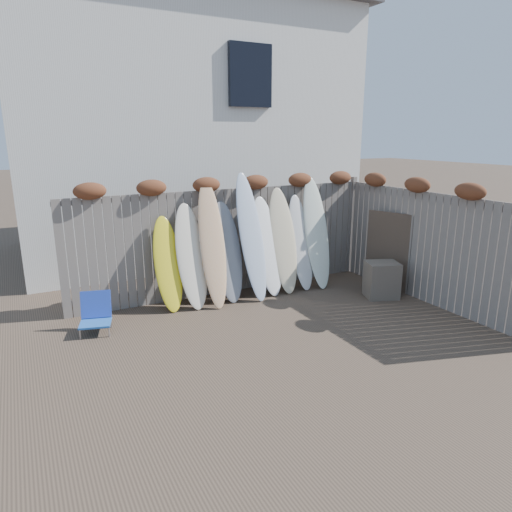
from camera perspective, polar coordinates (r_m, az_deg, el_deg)
name	(u,v)px	position (r m, az deg, el deg)	size (l,w,h in m)	color
ground	(293,338)	(7.03, 4.62, -10.17)	(80.00, 80.00, 0.00)	#493A2D
back_fence	(230,232)	(8.69, -3.31, 3.03)	(6.05, 0.28, 2.24)	slate
right_fence	(429,240)	(8.73, 20.77, 1.84)	(0.28, 4.40, 2.24)	slate
house	(179,125)	(12.49, -9.65, 15.80)	(8.50, 5.50, 6.33)	silver
beach_chair	(96,314)	(7.57, -19.40, -6.81)	(0.57, 0.59, 0.61)	blue
wooden_crate	(382,280)	(8.89, 15.43, -2.88)	(0.58, 0.48, 0.67)	#4A3F38
lattice_panel	(390,252)	(9.26, 16.46, 0.53)	(0.04, 1.02, 1.53)	#30251D
surfboard_0	(168,264)	(8.01, -10.96, -1.00)	(0.47, 0.07, 1.69)	yellow
surfboard_1	(191,256)	(8.06, -8.11, -0.05)	(0.53, 0.07, 1.89)	silver
surfboard_2	(212,244)	(8.08, -5.47, 1.47)	(0.45, 0.07, 2.29)	#EEC16B
surfboard_3	(227,252)	(8.33, -3.62, 0.50)	(0.54, 0.07, 1.87)	gray
surfboard_4	(251,237)	(8.39, -0.59, 2.41)	(0.47, 0.07, 2.41)	#ABBDD9
surfboard_5	(267,246)	(8.66, 1.41, 1.23)	(0.54, 0.07, 1.92)	white
surfboard_6	(283,240)	(8.82, 3.42, 1.95)	(0.52, 0.07, 2.07)	beige
surfboard_7	(301,242)	(9.03, 5.61, 1.70)	(0.45, 0.07, 1.90)	silver
surfboard_8	(316,233)	(9.17, 7.57, 2.89)	(0.50, 0.07, 2.25)	silver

